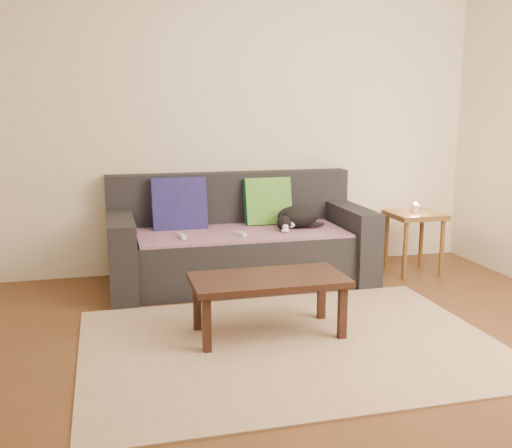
% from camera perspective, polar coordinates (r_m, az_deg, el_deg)
% --- Properties ---
extents(ground, '(4.50, 4.50, 0.00)m').
position_cam_1_polar(ground, '(3.59, 4.09, -12.38)').
color(ground, brown).
rests_on(ground, ground).
extents(back_wall, '(4.50, 0.04, 2.60)m').
position_cam_1_polar(back_wall, '(5.22, -2.76, 9.75)').
color(back_wall, beige).
rests_on(back_wall, ground).
extents(sofa, '(2.10, 0.94, 0.87)m').
position_cam_1_polar(sofa, '(4.93, -1.64, -1.95)').
color(sofa, '#232328').
rests_on(sofa, ground).
extents(throw_blanket, '(1.66, 0.74, 0.02)m').
position_cam_1_polar(throw_blanket, '(4.82, -1.40, -0.80)').
color(throw_blanket, '#492D54').
rests_on(throw_blanket, sofa).
extents(cushion_navy, '(0.45, 0.21, 0.46)m').
position_cam_1_polar(cushion_navy, '(4.96, -7.32, 1.80)').
color(cushion_navy, '#130F41').
rests_on(cushion_navy, throw_blanket).
extents(cushion_green, '(0.40, 0.19, 0.41)m').
position_cam_1_polar(cushion_green, '(5.10, 1.13, 2.16)').
color(cushion_green, '#0D5637').
rests_on(cushion_green, throw_blanket).
extents(cat, '(0.42, 0.32, 0.18)m').
position_cam_1_polar(cat, '(4.94, 3.90, 0.64)').
color(cat, black).
rests_on(cat, throw_blanket).
extents(wii_remote_a, '(0.06, 0.15, 0.03)m').
position_cam_1_polar(wii_remote_a, '(4.60, -7.07, -1.15)').
color(wii_remote_a, white).
rests_on(wii_remote_a, throw_blanket).
extents(wii_remote_b, '(0.08, 0.15, 0.03)m').
position_cam_1_polar(wii_remote_b, '(4.65, -1.51, -0.92)').
color(wii_remote_b, white).
rests_on(wii_remote_b, throw_blanket).
extents(side_table, '(0.43, 0.43, 0.53)m').
position_cam_1_polar(side_table, '(5.31, 14.87, 0.07)').
color(side_table, brown).
rests_on(side_table, ground).
extents(candle, '(0.06, 0.06, 0.09)m').
position_cam_1_polar(candle, '(5.29, 14.94, 1.46)').
color(candle, beige).
rests_on(candle, side_table).
extents(rug, '(2.50, 1.80, 0.01)m').
position_cam_1_polar(rug, '(3.72, 3.35, -11.40)').
color(rug, tan).
rests_on(rug, ground).
extents(coffee_table, '(0.96, 0.48, 0.39)m').
position_cam_1_polar(coffee_table, '(3.76, 1.19, -5.76)').
color(coffee_table, black).
rests_on(coffee_table, rug).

